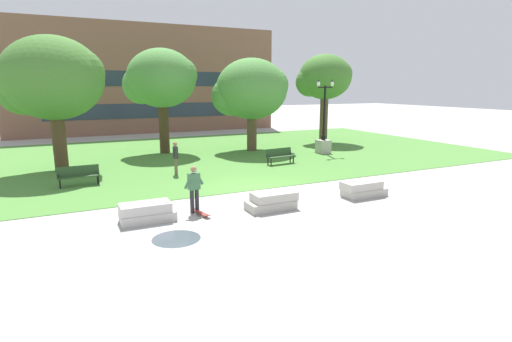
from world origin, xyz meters
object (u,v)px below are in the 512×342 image
(concrete_block_left, at_px, (272,201))
(lamp_post_left, at_px, (323,139))
(park_bench_near_left, at_px, (79,175))
(person_bystander_near_lawn, at_px, (176,156))
(concrete_block_center, at_px, (147,213))
(park_bench_near_right, at_px, (280,155))
(skateboard, at_px, (201,213))
(person_skateboarder, at_px, (194,187))
(concrete_block_right, at_px, (363,189))

(concrete_block_left, height_order, lamp_post_left, lamp_post_left)
(concrete_block_left, distance_m, park_bench_near_left, 9.41)
(person_bystander_near_lawn, bearing_deg, concrete_block_left, -76.79)
(concrete_block_left, relative_size, person_bystander_near_lawn, 1.09)
(concrete_block_center, height_order, park_bench_near_left, park_bench_near_left)
(concrete_block_center, height_order, park_bench_near_right, park_bench_near_right)
(concrete_block_left, xyz_separation_m, park_bench_near_left, (-6.33, 6.95, 0.23))
(skateboard, relative_size, park_bench_near_left, 0.57)
(person_skateboarder, relative_size, park_bench_near_right, 0.93)
(person_skateboarder, bearing_deg, skateboard, -77.54)
(person_skateboarder, xyz_separation_m, lamp_post_left, (11.78, 8.84, 0.05))
(park_bench_near_left, xyz_separation_m, park_bench_near_right, (10.86, 0.65, 0.00))
(skateboard, xyz_separation_m, lamp_post_left, (11.68, 9.28, 0.93))
(park_bench_near_left, bearing_deg, park_bench_near_right, 3.41)
(park_bench_near_right, bearing_deg, skateboard, -134.90)
(concrete_block_center, relative_size, park_bench_near_right, 0.97)
(park_bench_near_left, distance_m, person_bystander_near_lawn, 4.65)
(concrete_block_center, xyz_separation_m, park_bench_near_right, (9.00, 6.98, 0.23))
(person_skateboarder, relative_size, park_bench_near_left, 0.94)
(concrete_block_left, distance_m, lamp_post_left, 13.30)
(park_bench_near_right, height_order, person_bystander_near_lawn, person_bystander_near_lawn)
(lamp_post_left, bearing_deg, person_skateboarder, -143.11)
(park_bench_near_left, xyz_separation_m, person_bystander_near_lawn, (4.61, 0.39, 0.44))
(concrete_block_center, height_order, skateboard, concrete_block_center)
(person_skateboarder, relative_size, skateboard, 1.65)
(park_bench_near_left, height_order, park_bench_near_right, same)
(concrete_block_center, distance_m, person_bystander_near_lawn, 7.29)
(skateboard, xyz_separation_m, person_bystander_near_lawn, (0.90, 6.91, 0.90))
(concrete_block_right, height_order, skateboard, concrete_block_right)
(park_bench_near_right, bearing_deg, concrete_block_right, -92.20)
(concrete_block_left, height_order, concrete_block_right, same)
(concrete_block_right, bearing_deg, person_skateboarder, 172.52)
(park_bench_near_right, bearing_deg, person_bystander_near_lawn, -177.63)
(skateboard, distance_m, lamp_post_left, 14.95)
(park_bench_near_right, distance_m, person_bystander_near_lawn, 6.27)
(person_skateboarder, relative_size, lamp_post_left, 0.35)
(person_skateboarder, height_order, park_bench_near_left, person_skateboarder)
(concrete_block_right, bearing_deg, concrete_block_left, 179.34)
(concrete_block_left, height_order, person_skateboarder, person_skateboarder)
(person_skateboarder, distance_m, park_bench_near_right, 9.90)
(concrete_block_right, relative_size, park_bench_near_right, 1.02)
(lamp_post_left, bearing_deg, concrete_block_right, -116.33)
(concrete_block_right, distance_m, skateboard, 6.87)
(concrete_block_left, height_order, park_bench_near_left, park_bench_near_left)
(park_bench_near_left, bearing_deg, concrete_block_center, -73.58)
(person_skateboarder, xyz_separation_m, park_bench_near_right, (7.24, 6.74, -0.43))
(concrete_block_left, bearing_deg, concrete_block_right, -0.66)
(concrete_block_center, bearing_deg, skateboard, -6.04)
(park_bench_near_right, bearing_deg, concrete_block_left, -120.79)
(person_skateboarder, height_order, person_bystander_near_lawn, person_bystander_near_lawn)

